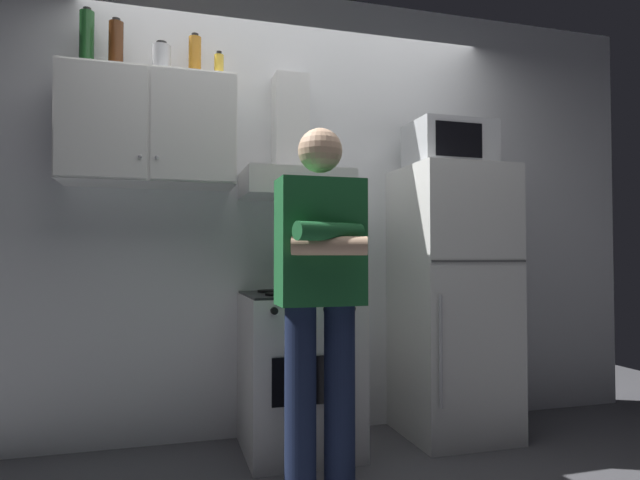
{
  "coord_description": "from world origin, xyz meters",
  "views": [
    {
      "loc": [
        -0.77,
        -2.66,
        1.07
      ],
      "look_at": [
        0.0,
        0.0,
        1.15
      ],
      "focal_mm": 30.3,
      "sensor_mm": 36.0,
      "label": 1
    }
  ],
  "objects_px": {
    "bottle_liquor_amber": "(195,59)",
    "bottle_wine_green": "(87,41)",
    "cooking_pot": "(328,283)",
    "microwave": "(449,146)",
    "bottle_spice_jar": "(219,67)",
    "upper_cabinet": "(150,130)",
    "person_standing": "(321,294)",
    "stove_oven": "(299,371)",
    "refrigerator": "(452,301)",
    "bottle_rum_dark": "(116,46)",
    "bottle_canister_steel": "(161,60)",
    "range_hood": "(294,165)"
  },
  "relations": [
    {
      "from": "cooking_pot",
      "to": "bottle_rum_dark",
      "type": "bearing_deg",
      "value": 167.61
    },
    {
      "from": "cooking_pot",
      "to": "bottle_canister_steel",
      "type": "relative_size",
      "value": 1.6
    },
    {
      "from": "person_standing",
      "to": "bottle_rum_dark",
      "type": "height_order",
      "value": "bottle_rum_dark"
    },
    {
      "from": "upper_cabinet",
      "to": "range_hood",
      "type": "height_order",
      "value": "range_hood"
    },
    {
      "from": "person_standing",
      "to": "bottle_rum_dark",
      "type": "xyz_separation_m",
      "value": [
        -0.93,
        0.73,
        1.29
      ]
    },
    {
      "from": "refrigerator",
      "to": "bottle_rum_dark",
      "type": "bearing_deg",
      "value": 176.34
    },
    {
      "from": "bottle_rum_dark",
      "to": "person_standing",
      "type": "bearing_deg",
      "value": -38.24
    },
    {
      "from": "stove_oven",
      "to": "person_standing",
      "type": "height_order",
      "value": "person_standing"
    },
    {
      "from": "microwave",
      "to": "bottle_spice_jar",
      "type": "height_order",
      "value": "bottle_spice_jar"
    },
    {
      "from": "upper_cabinet",
      "to": "bottle_wine_green",
      "type": "bearing_deg",
      "value": 172.7
    },
    {
      "from": "upper_cabinet",
      "to": "person_standing",
      "type": "bearing_deg",
      "value": -44.26
    },
    {
      "from": "person_standing",
      "to": "bottle_wine_green",
      "type": "bearing_deg",
      "value": 144.31
    },
    {
      "from": "stove_oven",
      "to": "refrigerator",
      "type": "relative_size",
      "value": 0.55
    },
    {
      "from": "stove_oven",
      "to": "cooking_pot",
      "type": "relative_size",
      "value": 2.99
    },
    {
      "from": "bottle_wine_green",
      "to": "bottle_liquor_amber",
      "type": "height_order",
      "value": "bottle_wine_green"
    },
    {
      "from": "cooking_pot",
      "to": "bottle_wine_green",
      "type": "xyz_separation_m",
      "value": [
        -1.26,
        0.29,
        1.29
      ]
    },
    {
      "from": "cooking_pot",
      "to": "refrigerator",
      "type": "bearing_deg",
      "value": 8.32
    },
    {
      "from": "stove_oven",
      "to": "person_standing",
      "type": "xyz_separation_m",
      "value": [
        -0.05,
        -0.61,
        0.47
      ]
    },
    {
      "from": "stove_oven",
      "to": "bottle_liquor_amber",
      "type": "height_order",
      "value": "bottle_liquor_amber"
    },
    {
      "from": "person_standing",
      "to": "bottle_canister_steel",
      "type": "relative_size",
      "value": 8.96
    },
    {
      "from": "bottle_liquor_amber",
      "to": "upper_cabinet",
      "type": "bearing_deg",
      "value": -169.18
    },
    {
      "from": "upper_cabinet",
      "to": "cooking_pot",
      "type": "distance_m",
      "value": 1.27
    },
    {
      "from": "refrigerator",
      "to": "bottle_rum_dark",
      "type": "relative_size",
      "value": 5.59
    },
    {
      "from": "stove_oven",
      "to": "microwave",
      "type": "relative_size",
      "value": 1.82
    },
    {
      "from": "microwave",
      "to": "bottle_liquor_amber",
      "type": "height_order",
      "value": "bottle_liquor_amber"
    },
    {
      "from": "cooking_pot",
      "to": "range_hood",
      "type": "bearing_deg",
      "value": 117.88
    },
    {
      "from": "person_standing",
      "to": "bottle_wine_green",
      "type": "distance_m",
      "value": 1.87
    },
    {
      "from": "refrigerator",
      "to": "bottle_liquor_amber",
      "type": "height_order",
      "value": "bottle_liquor_amber"
    },
    {
      "from": "person_standing",
      "to": "cooking_pot",
      "type": "distance_m",
      "value": 0.52
    },
    {
      "from": "refrigerator",
      "to": "person_standing",
      "type": "bearing_deg",
      "value": -148.77
    },
    {
      "from": "bottle_canister_steel",
      "to": "stove_oven",
      "type": "bearing_deg",
      "value": -9.0
    },
    {
      "from": "upper_cabinet",
      "to": "bottle_wine_green",
      "type": "xyz_separation_m",
      "value": [
        -0.33,
        0.04,
        0.46
      ]
    },
    {
      "from": "bottle_wine_green",
      "to": "bottle_spice_jar",
      "type": "height_order",
      "value": "bottle_wine_green"
    },
    {
      "from": "upper_cabinet",
      "to": "microwave",
      "type": "height_order",
      "value": "upper_cabinet"
    },
    {
      "from": "person_standing",
      "to": "bottle_spice_jar",
      "type": "height_order",
      "value": "bottle_spice_jar"
    },
    {
      "from": "bottle_liquor_amber",
      "to": "bottle_wine_green",
      "type": "bearing_deg",
      "value": -179.63
    },
    {
      "from": "upper_cabinet",
      "to": "range_hood",
      "type": "relative_size",
      "value": 1.2
    },
    {
      "from": "range_hood",
      "to": "bottle_rum_dark",
      "type": "xyz_separation_m",
      "value": [
        -0.98,
        -0.0,
        0.59
      ]
    },
    {
      "from": "stove_oven",
      "to": "bottle_canister_steel",
      "type": "height_order",
      "value": "bottle_canister_steel"
    },
    {
      "from": "cooking_pot",
      "to": "upper_cabinet",
      "type": "bearing_deg",
      "value": 165.27
    },
    {
      "from": "microwave",
      "to": "person_standing",
      "type": "relative_size",
      "value": 0.29
    },
    {
      "from": "stove_oven",
      "to": "bottle_wine_green",
      "type": "relative_size",
      "value": 2.55
    },
    {
      "from": "range_hood",
      "to": "bottle_canister_steel",
      "type": "height_order",
      "value": "bottle_canister_steel"
    },
    {
      "from": "bottle_wine_green",
      "to": "bottle_liquor_amber",
      "type": "xyz_separation_m",
      "value": [
        0.56,
        0.0,
        -0.04
      ]
    },
    {
      "from": "bottle_spice_jar",
      "to": "stove_oven",
      "type": "bearing_deg",
      "value": -13.78
    },
    {
      "from": "bottle_wine_green",
      "to": "bottle_rum_dark",
      "type": "bearing_deg",
      "value": -16.04
    },
    {
      "from": "upper_cabinet",
      "to": "microwave",
      "type": "xyz_separation_m",
      "value": [
        1.75,
        -0.11,
        -0.01
      ]
    },
    {
      "from": "person_standing",
      "to": "bottle_spice_jar",
      "type": "distance_m",
      "value": 1.47
    },
    {
      "from": "range_hood",
      "to": "cooking_pot",
      "type": "height_order",
      "value": "range_hood"
    },
    {
      "from": "bottle_canister_steel",
      "to": "upper_cabinet",
      "type": "bearing_deg",
      "value": 172.29
    }
  ]
}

